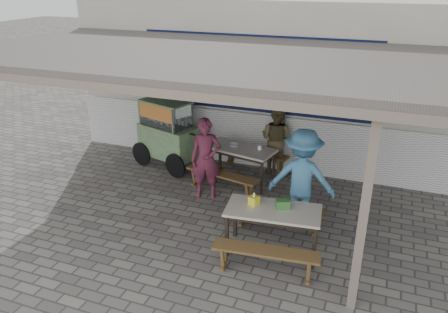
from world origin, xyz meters
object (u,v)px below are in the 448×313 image
patron_wall_side (276,139)px  condiment_jar (260,147)px  table_left (240,151)px  table_right (273,214)px  bench_right_street (266,256)px  donation_box (283,204)px  vendor_cart (167,132)px  patron_street_side (206,159)px  tissue_box (254,200)px  bench_left_street (222,178)px  patron_right_table (302,178)px  condiment_bowl (234,145)px  bench_left_wall (255,156)px  bench_right_wall (278,213)px

patron_wall_side → condiment_jar: 0.67m
table_left → condiment_jar: 0.42m
table_right → bench_right_street: 0.70m
table_right → donation_box: 0.21m
table_right → vendor_cart: size_ratio=0.77×
patron_street_side → tissue_box: bearing=-61.5°
patron_street_side → condiment_jar: (0.79, 0.89, 0.01)m
bench_left_street → patron_right_table: size_ratio=0.90×
patron_street_side → condiment_bowl: (0.25, 0.88, -0.01)m
bench_left_wall → tissue_box: (0.82, -2.78, 0.48)m
table_right → tissue_box: 0.35m
patron_street_side → table_left: bearing=47.6°
vendor_cart → patron_wall_side: bearing=29.6°
patron_street_side → condiment_bowl: patron_street_side is taller
vendor_cart → patron_wall_side: 2.36m
bench_left_wall → table_right: 3.06m
table_left → table_right: 2.50m
bench_right_wall → condiment_jar: 1.84m
bench_left_wall → donation_box: donation_box is taller
table_left → tissue_box: tissue_box is taller
vendor_cart → donation_box: size_ratio=9.49×
table_right → bench_right_wall: table_right is taller
bench_right_street → bench_left_wall: bearing=102.9°
bench_left_street → patron_wall_side: 1.58m
patron_street_side → patron_right_table: 1.90m
bench_left_street → donation_box: 2.13m
patron_street_side → bench_left_wall: bearing=53.2°
bench_left_wall → bench_right_wall: (1.06, -2.20, -0.00)m
table_right → tissue_box: bearing=166.4°
bench_left_wall → donation_box: size_ratio=7.61×
bench_left_street → donation_box: size_ratio=7.61×
bench_right_street → tissue_box: bearing=114.0°
bench_right_street → condiment_bowl: 3.21m
table_right → vendor_cart: vendor_cart is taller
patron_street_side → donation_box: (1.77, -1.24, 0.03)m
bench_left_street → vendor_cart: 1.87m
bench_right_street → vendor_cart: bearing=129.4°
bench_right_street → bench_left_street: bearing=118.2°
bench_left_street → condiment_bowl: (-0.01, 0.70, 0.44)m
patron_street_side → patron_wall_side: bearing=40.1°
patron_wall_side → bench_left_wall: bearing=22.5°
bench_right_street → patron_wall_side: bearing=95.8°
vendor_cart → condiment_jar: (2.13, -0.15, -0.02)m
table_left → tissue_box: bearing=-54.6°
vendor_cart → patron_street_side: bearing=-20.1°
bench_left_street → bench_left_wall: 1.34m
table_right → tissue_box: (-0.32, 0.04, 0.15)m
table_right → table_left: bearing=113.9°
bench_left_wall → bench_right_street: 3.64m
patron_wall_side → table_left: bearing=68.0°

